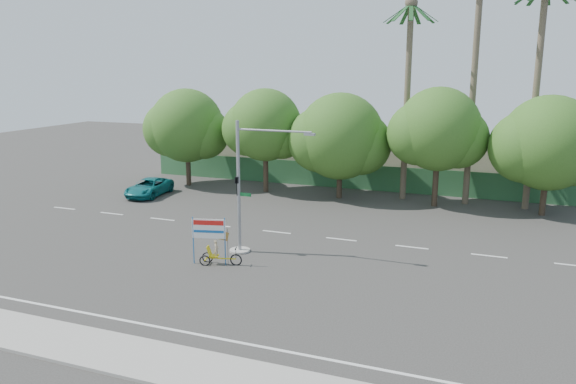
% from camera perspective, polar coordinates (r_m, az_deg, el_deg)
% --- Properties ---
extents(ground, '(120.00, 120.00, 0.00)m').
position_cam_1_polar(ground, '(25.92, -3.78, -9.31)').
color(ground, '#33302D').
rests_on(ground, ground).
extents(sidewalk_near, '(50.00, 2.40, 0.12)m').
position_cam_1_polar(sidewalk_near, '(20.01, -13.21, -16.46)').
color(sidewalk_near, gray).
rests_on(sidewalk_near, ground).
extents(fence, '(38.00, 0.08, 2.00)m').
position_cam_1_polar(fence, '(45.30, 7.67, 1.49)').
color(fence, '#336B3D').
rests_on(fence, ground).
extents(building_left, '(12.00, 8.00, 4.00)m').
position_cam_1_polar(building_left, '(52.43, -1.83, 4.22)').
color(building_left, beige).
rests_on(building_left, ground).
extents(building_right, '(14.00, 8.00, 3.60)m').
position_cam_1_polar(building_right, '(48.47, 18.20, 2.66)').
color(building_right, beige).
rests_on(building_right, ground).
extents(tree_far_left, '(7.14, 6.00, 7.96)m').
position_cam_1_polar(tree_far_left, '(46.84, -10.30, 6.42)').
color(tree_far_left, '#473828').
rests_on(tree_far_left, ground).
extents(tree_left, '(6.66, 5.60, 8.07)m').
position_cam_1_polar(tree_left, '(43.60, -2.37, 6.56)').
color(tree_left, '#473828').
rests_on(tree_left, ground).
extents(tree_center, '(7.62, 6.40, 7.85)m').
position_cam_1_polar(tree_center, '(41.66, 5.26, 5.41)').
color(tree_center, '#473828').
rests_on(tree_center, ground).
extents(tree_right, '(6.90, 5.80, 8.36)m').
position_cam_1_polar(tree_right, '(40.25, 14.97, 5.89)').
color(tree_right, '#473828').
rests_on(tree_right, ground).
extents(tree_far_right, '(7.38, 6.20, 7.94)m').
position_cam_1_polar(tree_far_right, '(40.19, 24.89, 4.28)').
color(tree_far_right, '#473828').
rests_on(tree_far_right, ground).
extents(palm_tall, '(3.73, 3.79, 17.45)m').
position_cam_1_polar(palm_tall, '(41.34, 18.52, 13.11)').
color(palm_tall, '#70604C').
rests_on(palm_tall, ground).
extents(palm_mid, '(3.73, 3.79, 15.45)m').
position_cam_1_polar(palm_mid, '(41.31, 24.06, 11.19)').
color(palm_mid, '#70604C').
rests_on(palm_mid, ground).
extents(palm_short, '(3.73, 3.79, 14.45)m').
position_cam_1_polar(palm_short, '(41.82, 12.09, 11.26)').
color(palm_short, '#70604C').
rests_on(palm_short, ground).
extents(traffic_signal, '(4.72, 1.10, 7.00)m').
position_cam_1_polar(traffic_signal, '(29.37, -4.50, -0.70)').
color(traffic_signal, gray).
rests_on(traffic_signal, ground).
extents(trike_billboard, '(2.44, 0.92, 2.45)m').
position_cam_1_polar(trike_billboard, '(28.23, -7.54, -5.39)').
color(trike_billboard, black).
rests_on(trike_billboard, ground).
extents(pickup_truck, '(2.65, 4.91, 1.31)m').
position_cam_1_polar(pickup_truck, '(44.10, -13.94, 0.47)').
color(pickup_truck, '#0F6B6F').
rests_on(pickup_truck, ground).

